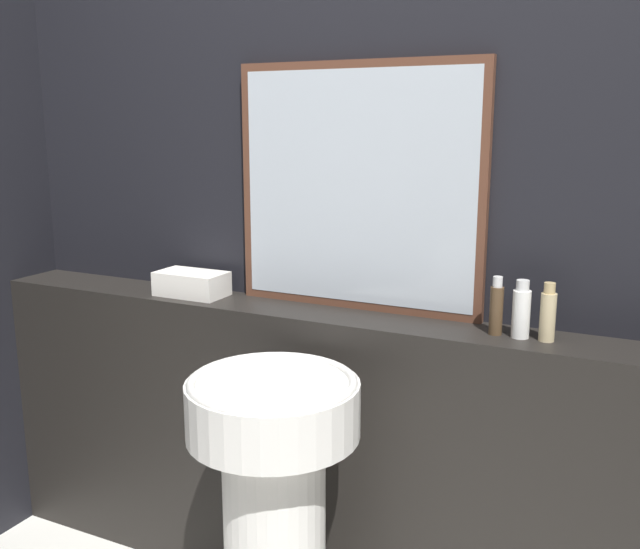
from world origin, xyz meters
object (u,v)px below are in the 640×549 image
(towel_stack, at_px, (192,284))
(conditioner_bottle, at_px, (521,311))
(mirror, at_px, (357,188))
(shampoo_bottle, at_px, (496,308))
(pedestal_sink, at_px, (274,499))
(lotion_bottle, at_px, (548,314))

(towel_stack, distance_m, conditioner_bottle, 1.09)
(mirror, relative_size, shampoo_bottle, 4.88)
(pedestal_sink, height_order, conditioner_bottle, conditioner_bottle)
(pedestal_sink, relative_size, towel_stack, 3.77)
(pedestal_sink, xyz_separation_m, mirror, (0.03, 0.48, 0.80))
(pedestal_sink, xyz_separation_m, lotion_bottle, (0.62, 0.39, 0.50))
(mirror, bearing_deg, conditioner_bottle, -9.82)
(towel_stack, xyz_separation_m, shampoo_bottle, (1.02, 0.00, 0.04))
(mirror, xyz_separation_m, shampoo_bottle, (0.46, -0.09, -0.30))
(lotion_bottle, bearing_deg, conditioner_bottle, 180.00)
(shampoo_bottle, xyz_separation_m, lotion_bottle, (0.14, 0.00, -0.00))
(towel_stack, bearing_deg, conditioner_bottle, 0.00)
(mirror, height_order, shampoo_bottle, mirror)
(pedestal_sink, height_order, lotion_bottle, lotion_bottle)
(mirror, relative_size, towel_stack, 3.41)
(conditioner_bottle, height_order, lotion_bottle, same)
(towel_stack, bearing_deg, shampoo_bottle, 0.00)
(mirror, height_order, lotion_bottle, mirror)
(towel_stack, height_order, shampoo_bottle, shampoo_bottle)
(pedestal_sink, height_order, shampoo_bottle, shampoo_bottle)
(conditioner_bottle, distance_m, lotion_bottle, 0.07)
(towel_stack, height_order, conditioner_bottle, conditioner_bottle)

